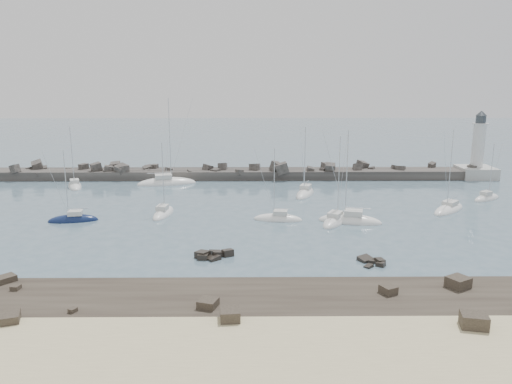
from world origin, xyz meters
TOP-DOWN VIEW (x-y plane):
  - ground at (0.00, 0.00)m, footprint 400.00×400.00m
  - sand_strip at (0.00, -32.00)m, footprint 140.00×14.00m
  - rock_shelf at (0.34, -22.01)m, footprint 140.00×12.23m
  - rock_cluster_near at (-4.36, -9.16)m, footprint 4.65×3.23m
  - rock_cluster_far at (13.67, -11.01)m, footprint 3.03×3.65m
  - breakwater at (-7.52, 37.99)m, footprint 115.00×7.53m
  - lighthouse at (47.00, 38.00)m, footprint 7.00×7.00m
  - sailboat_1 at (-33.66, 29.57)m, footprint 5.25×8.16m
  - sailboat_2 at (-25.77, 6.03)m, footprint 7.33×3.39m
  - sailboat_3 at (-13.28, 9.41)m, footprint 3.32×7.67m
  - sailboat_4 at (-16.52, 31.99)m, footprint 11.96×5.98m
  - sailboat_5 at (4.02, 6.27)m, footprint 7.43×3.22m
  - sailboat_6 at (9.70, 22.54)m, footprint 5.21×8.60m
  - sailboat_7 at (12.35, 5.34)m, footprint 6.28×8.70m
  - sailboat_8 at (14.38, 5.10)m, footprint 9.49×5.05m
  - sailboat_9 at (31.10, 11.44)m, footprint 8.08×8.28m
  - sailboat_10 at (40.47, 18.70)m, footprint 6.52×5.25m

SIDE VIEW (x-z plane):
  - ground at x=0.00m, z-range 0.00..0.00m
  - sand_strip at x=0.00m, z-range -0.50..0.50m
  - rock_cluster_far at x=13.67m, z-range -0.64..0.65m
  - rock_shelf at x=0.34m, z-range -0.98..1.02m
  - rock_cluster_near at x=-4.36m, z-range -0.65..0.86m
  - sailboat_9 at x=31.10m, z-range -6.78..7.04m
  - sailboat_7 at x=12.35m, z-range -6.53..6.80m
  - sailboat_5 at x=4.02m, z-range -5.59..5.86m
  - sailboat_1 at x=-33.66m, z-range -6.08..6.35m
  - sailboat_10 at x=40.47m, z-range -5.10..5.38m
  - sailboat_2 at x=-25.77m, z-range -5.52..5.80m
  - sailboat_3 at x=-13.28m, z-range -5.79..6.07m
  - sailboat_4 at x=-16.52m, z-range -8.82..9.12m
  - sailboat_8 at x=14.38m, z-range -7.07..7.37m
  - sailboat_6 at x=9.70m, z-range -6.44..6.74m
  - breakwater at x=-7.52m, z-range -2.33..2.99m
  - lighthouse at x=47.00m, z-range -4.21..10.39m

